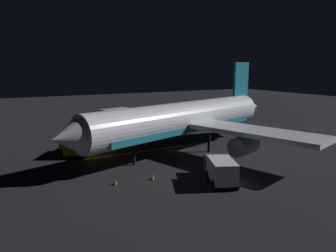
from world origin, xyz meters
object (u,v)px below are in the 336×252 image
Objects in this scene: catering_truck at (220,170)px; traffic_cone_far at (115,182)px; ground_crew_worker at (61,149)px; traffic_cone_under_wing at (153,177)px; traffic_cone_near_right at (81,147)px; baggage_truck at (79,144)px; traffic_cone_near_left at (145,145)px; airliner at (185,119)px.

catering_truck is 9.73m from traffic_cone_far.
ground_crew_worker is at bearing 35.32° from catering_truck.
catering_truck is 10.77× the size of traffic_cone_under_wing.
traffic_cone_near_right is at bearing -0.96° from traffic_cone_far.
baggage_truck is 11.44× the size of traffic_cone_under_wing.
ground_crew_worker is 3.16× the size of traffic_cone_near_left.
airliner is at bearing -108.64° from ground_crew_worker.
traffic_cone_near_right and traffic_cone_under_wing have the same top height.
baggage_truck reaches higher than catering_truck.
ground_crew_worker is at bearing 26.09° from traffic_cone_under_wing.
traffic_cone_near_right is at bearing 12.57° from traffic_cone_under_wing.
traffic_cone_under_wing is at bearing 56.08° from catering_truck.
catering_truck is at bearing 165.03° from airliner.
traffic_cone_far is (-12.37, -0.34, -0.99)m from baggage_truck.
traffic_cone_near_left and traffic_cone_far have the same top height.
ground_crew_worker is at bearing 88.44° from traffic_cone_near_left.
catering_truck is 6.42m from traffic_cone_under_wing.
traffic_cone_far is (-12.17, -2.63, -0.64)m from ground_crew_worker.
ground_crew_worker is 14.07m from traffic_cone_under_wing.
catering_truck is at bearing -154.99° from traffic_cone_near_right.
baggage_truck reaches higher than traffic_cone_near_left.
ground_crew_worker is (4.88, 14.47, -3.22)m from airliner.
traffic_cone_near_left is at bearing -91.56° from ground_crew_worker.
traffic_cone_far is (-11.87, 8.36, 0.00)m from traffic_cone_near_left.
traffic_cone_near_left and traffic_cone_near_right have the same top height.
baggage_truck is 3.61× the size of ground_crew_worker.
traffic_cone_near_right is at bearing 72.62° from traffic_cone_near_left.
airliner is at bearing -142.76° from traffic_cone_near_left.
airliner is 12.04m from catering_truck.
traffic_cone_near_left is at bearing 1.68° from catering_truck.
traffic_cone_near_left is 1.00× the size of traffic_cone_near_right.
airliner reaches higher than traffic_cone_under_wing.
catering_truck reaches higher than traffic_cone_near_right.
airliner is at bearing -121.55° from traffic_cone_near_right.
airliner is 63.84× the size of traffic_cone_near_right.
traffic_cone_near_right is 15.23m from traffic_cone_under_wing.
traffic_cone_far is (-7.29, 11.84, -3.86)m from airliner.
baggage_truck reaches higher than traffic_cone_far.
traffic_cone_under_wing is at bearing -163.09° from baggage_truck.
traffic_cone_far is (-14.41, 0.24, 0.00)m from traffic_cone_near_right.
ground_crew_worker is 11.01m from traffic_cone_near_left.
airliner reaches higher than catering_truck.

